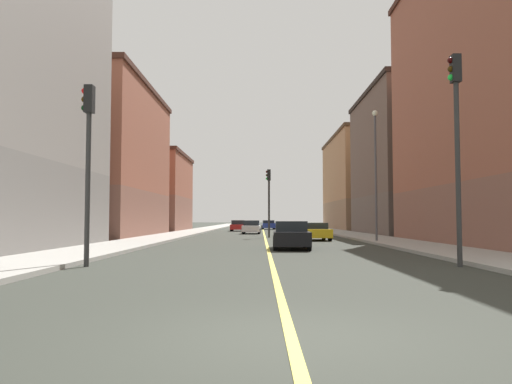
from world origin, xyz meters
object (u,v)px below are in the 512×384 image
(building_left_mid, at_px, (426,163))
(building_right_midblock, at_px, (83,161))
(traffic_light_median_far, at_px, (269,193))
(street_lamp_left_near, at_px, (376,163))
(building_left_far, at_px, (374,183))
(car_yellow, at_px, (316,232))
(car_black, at_px, (291,236))
(traffic_light_right_near, at_px, (88,148))
(car_blue, at_px, (268,225))
(building_right_distant, at_px, (139,192))
(traffic_light_left_near, at_px, (457,131))
(car_red, at_px, (238,226))
(car_white, at_px, (251,227))

(building_left_mid, distance_m, building_right_midblock, 31.62)
(traffic_light_median_far, height_order, street_lamp_left_near, street_lamp_left_near)
(building_left_far, bearing_deg, car_yellow, -109.53)
(street_lamp_left_near, height_order, car_black, street_lamp_left_near)
(traffic_light_right_near, bearing_deg, car_blue, 83.06)
(street_lamp_left_near, distance_m, car_black, 9.52)
(building_right_distant, relative_size, car_black, 3.54)
(building_left_mid, bearing_deg, traffic_light_right_near, -124.45)
(building_left_mid, xyz_separation_m, car_blue, (-14.79, 23.99, -6.24))
(building_right_distant, relative_size, car_blue, 3.36)
(building_right_midblock, bearing_deg, traffic_light_right_near, -69.72)
(building_left_mid, xyz_separation_m, building_right_distant, (-31.17, 14.11, -2.07))
(traffic_light_left_near, bearing_deg, car_black, 117.40)
(street_lamp_left_near, xyz_separation_m, car_red, (-10.03, 29.69, -4.42))
(building_right_midblock, distance_m, building_right_distant, 19.45)
(building_right_midblock, bearing_deg, building_left_mid, 9.59)
(traffic_light_right_near, height_order, car_black, traffic_light_right_near)
(traffic_light_median_far, height_order, car_black, traffic_light_median_far)
(traffic_light_right_near, relative_size, traffic_light_median_far, 1.06)
(building_right_midblock, relative_size, traffic_light_median_far, 3.25)
(traffic_light_right_near, distance_m, car_yellow, 21.70)
(car_blue, distance_m, car_red, 11.07)
(street_lamp_left_near, distance_m, car_blue, 40.75)
(traffic_light_right_near, height_order, traffic_light_median_far, traffic_light_right_near)
(car_yellow, bearing_deg, car_black, -103.17)
(car_red, bearing_deg, traffic_light_left_near, -78.68)
(traffic_light_left_near, xyz_separation_m, traffic_light_right_near, (-11.85, 0.00, -0.56))
(building_left_mid, bearing_deg, car_white, 169.68)
(traffic_light_left_near, xyz_separation_m, car_white, (-7.18, 34.45, -3.69))
(car_blue, relative_size, car_black, 1.05)
(traffic_light_left_near, height_order, street_lamp_left_near, street_lamp_left_near)
(car_yellow, bearing_deg, street_lamp_left_near, -49.31)
(traffic_light_median_far, xyz_separation_m, street_lamp_left_near, (6.61, -8.86, 1.46))
(building_right_midblock, distance_m, street_lamp_left_near, 25.00)
(building_right_distant, bearing_deg, building_right_midblock, -90.00)
(car_yellow, distance_m, car_black, 10.39)
(traffic_light_median_far, distance_m, car_yellow, 6.60)
(traffic_light_median_far, bearing_deg, building_left_far, 62.26)
(building_right_midblock, bearing_deg, traffic_light_left_near, -50.54)
(building_left_far, xyz_separation_m, car_black, (-14.42, -44.09, -5.86))
(traffic_light_left_near, relative_size, car_yellow, 1.69)
(building_left_far, relative_size, street_lamp_left_near, 2.60)
(traffic_light_median_far, xyz_separation_m, car_white, (-1.59, 10.27, -2.95))
(building_left_mid, bearing_deg, street_lamp_left_near, -118.35)
(car_black, bearing_deg, building_right_distant, 114.75)
(building_right_midblock, height_order, car_white, building_right_midblock)
(car_blue, bearing_deg, building_right_distant, -148.91)
(building_right_midblock, distance_m, car_red, 23.38)
(building_left_far, height_order, traffic_light_right_near, building_left_far)
(traffic_light_right_near, bearing_deg, building_right_midblock, 110.28)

